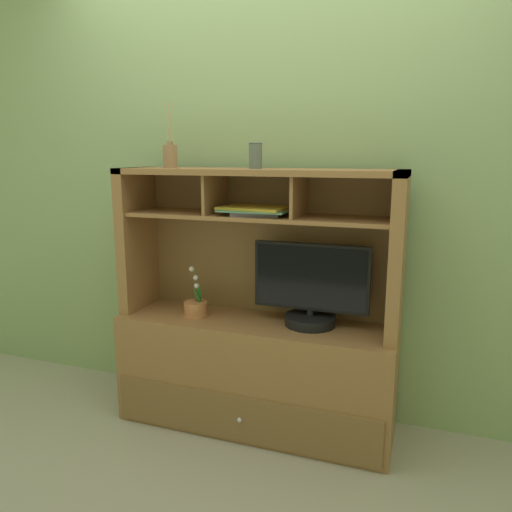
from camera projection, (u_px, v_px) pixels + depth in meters
The scene contains 8 objects.
floor_plane at pixel (256, 423), 2.69m from camera, with size 6.00×6.00×0.02m, color #A29987.
back_wall at pixel (272, 162), 2.64m from camera, with size 6.00×0.02×2.80m, color #8BA36C.
media_console at pixel (256, 349), 2.61m from camera, with size 1.45×0.49×1.37m.
tv_monitor at pixel (311, 292), 2.45m from camera, with size 0.58×0.26×0.42m.
potted_orchid at pixel (196, 307), 2.63m from camera, with size 0.14×0.14×0.27m.
magazine_stack_left at pixel (257, 210), 2.43m from camera, with size 0.35×0.26×0.04m.
diffuser_bottle at pixel (170, 156), 2.55m from camera, with size 0.07×0.07×0.33m.
ceramic_vase at pixel (255, 155), 2.39m from camera, with size 0.07×0.07×0.13m.
Camera 1 is at (0.82, -2.31, 1.44)m, focal length 34.29 mm.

